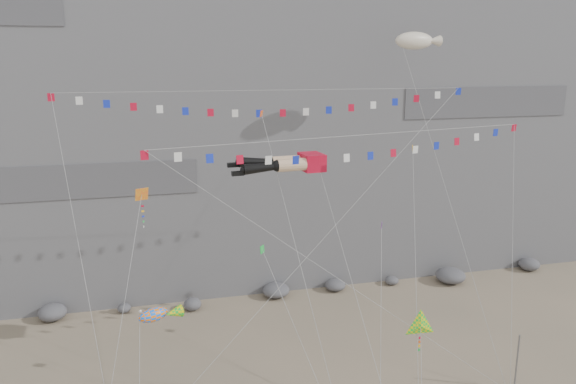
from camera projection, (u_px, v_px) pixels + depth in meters
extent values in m
cube|color=slate|center=(244.00, 33.00, 62.08)|extent=(80.00, 28.00, 50.00)
cylinder|color=slate|center=(517.00, 362.00, 38.38)|extent=(0.12, 0.12, 4.05)
cube|color=red|center=(312.00, 162.00, 38.65)|extent=(1.61, 2.09, 1.17)
cylinder|color=#D6AE85|center=(291.00, 165.00, 37.57)|extent=(2.04, 1.03, 0.86)
sphere|color=black|center=(277.00, 166.00, 37.25)|extent=(0.79, 0.79, 0.79)
cone|color=black|center=(261.00, 168.00, 36.89)|extent=(2.41, 0.93, 0.80)
cube|color=black|center=(238.00, 173.00, 36.44)|extent=(0.79, 0.41, 0.29)
cylinder|color=#D6AE85|center=(286.00, 162.00, 38.64)|extent=(2.04, 1.03, 0.86)
sphere|color=black|center=(272.00, 163.00, 38.32)|extent=(0.79, 0.79, 0.79)
cone|color=black|center=(256.00, 162.00, 37.92)|extent=(2.43, 0.93, 0.86)
cube|color=black|center=(233.00, 165.00, 37.43)|extent=(0.79, 0.41, 0.29)
cylinder|color=gray|center=(355.00, 303.00, 34.35)|extent=(0.03, 0.03, 20.34)
cylinder|color=gray|center=(205.00, 253.00, 36.17)|extent=(0.03, 0.03, 26.10)
cylinder|color=gray|center=(436.00, 265.00, 37.95)|extent=(0.03, 0.03, 20.39)
cylinder|color=gray|center=(120.00, 334.00, 31.49)|extent=(0.03, 0.03, 16.35)
cylinder|color=gray|center=(456.00, 198.00, 42.77)|extent=(0.03, 0.03, 27.93)
cylinder|color=gray|center=(302.00, 271.00, 35.35)|extent=(0.03, 0.03, 23.70)
cylinder|color=gray|center=(381.00, 320.00, 37.64)|extent=(0.03, 0.03, 14.65)
cylinder|color=gray|center=(304.00, 348.00, 34.02)|extent=(0.03, 0.03, 13.44)
cylinder|color=gray|center=(416.00, 278.00, 37.66)|extent=(0.03, 0.03, 20.19)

